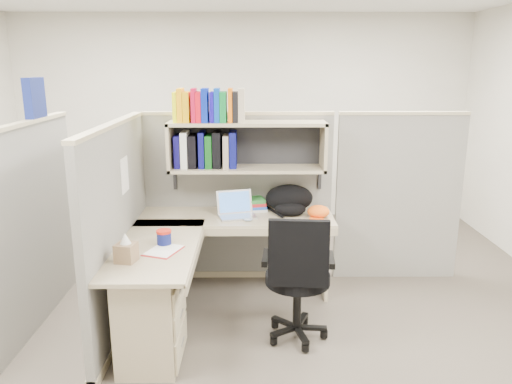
{
  "coord_description": "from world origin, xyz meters",
  "views": [
    {
      "loc": [
        0.15,
        -3.72,
        2.05
      ],
      "look_at": [
        0.18,
        0.25,
        1.03
      ],
      "focal_mm": 35.0,
      "sensor_mm": 36.0,
      "label": 1
    }
  ],
  "objects_px": {
    "snack_canister": "(164,237)",
    "task_chair": "(297,297)",
    "desk": "(178,287)",
    "backpack": "(290,200)",
    "laptop": "(237,205)"
  },
  "relations": [
    {
      "from": "snack_canister",
      "to": "task_chair",
      "type": "bearing_deg",
      "value": -8.59
    },
    {
      "from": "desk",
      "to": "backpack",
      "type": "distance_m",
      "value": 1.36
    },
    {
      "from": "desk",
      "to": "backpack",
      "type": "xyz_separation_m",
      "value": [
        0.89,
        0.93,
        0.42
      ]
    },
    {
      "from": "backpack",
      "to": "snack_canister",
      "type": "relative_size",
      "value": 3.8
    },
    {
      "from": "desk",
      "to": "snack_canister",
      "type": "bearing_deg",
      "value": 131.72
    },
    {
      "from": "laptop",
      "to": "backpack",
      "type": "xyz_separation_m",
      "value": [
        0.47,
        0.12,
        0.01
      ]
    },
    {
      "from": "snack_canister",
      "to": "task_chair",
      "type": "relative_size",
      "value": 0.11
    },
    {
      "from": "snack_canister",
      "to": "task_chair",
      "type": "distance_m",
      "value": 1.1
    },
    {
      "from": "task_chair",
      "to": "laptop",
      "type": "bearing_deg",
      "value": 119.34
    },
    {
      "from": "desk",
      "to": "backpack",
      "type": "bearing_deg",
      "value": 46.21
    },
    {
      "from": "snack_canister",
      "to": "task_chair",
      "type": "height_order",
      "value": "task_chair"
    },
    {
      "from": "laptop",
      "to": "backpack",
      "type": "relative_size",
      "value": 0.74
    },
    {
      "from": "laptop",
      "to": "task_chair",
      "type": "xyz_separation_m",
      "value": [
        0.47,
        -0.83,
        -0.48
      ]
    },
    {
      "from": "desk",
      "to": "snack_canister",
      "type": "relative_size",
      "value": 15.32
    },
    {
      "from": "backpack",
      "to": "laptop",
      "type": "bearing_deg",
      "value": -170.53
    }
  ]
}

